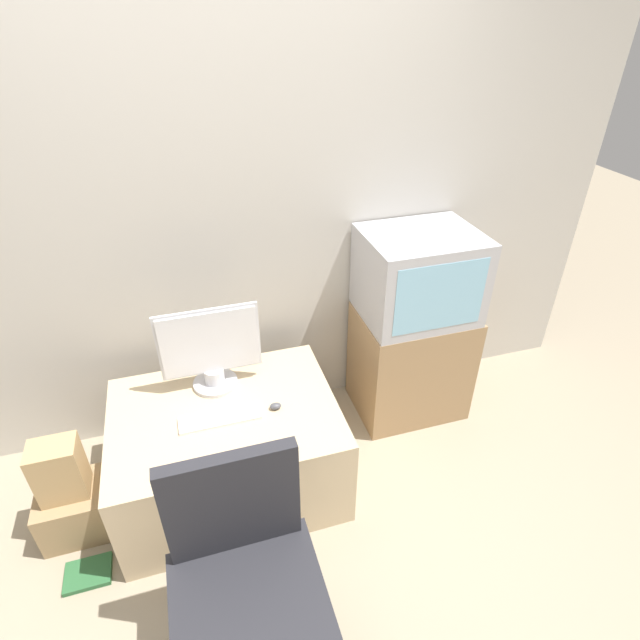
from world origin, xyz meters
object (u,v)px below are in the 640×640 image
at_px(main_monitor, 211,350).
at_px(mouse, 275,406).
at_px(crt_tv, 419,276).
at_px(cardboard_box_lower, 76,509).
at_px(keyboard, 220,418).
at_px(book, 88,573).
at_px(office_chair, 248,595).

relative_size(main_monitor, mouse, 8.86).
distance_m(main_monitor, crt_tv, 1.14).
xyz_separation_m(mouse, cardboard_box_lower, (-0.97, 0.02, -0.40)).
relative_size(mouse, cardboard_box_lower, 0.18).
bearing_deg(main_monitor, mouse, -46.60).
relative_size(keyboard, mouse, 6.81).
bearing_deg(crt_tv, mouse, -157.98).
xyz_separation_m(keyboard, crt_tv, (1.13, 0.35, 0.39)).
bearing_deg(book, mouse, 15.55).
relative_size(mouse, book, 0.28).
relative_size(keyboard, crt_tv, 0.63).
xyz_separation_m(keyboard, mouse, (0.26, -0.00, 0.01)).
bearing_deg(mouse, keyboard, 179.04).
relative_size(main_monitor, office_chair, 0.53).
relative_size(keyboard, cardboard_box_lower, 1.26).
bearing_deg(main_monitor, keyboard, -92.54).
bearing_deg(mouse, crt_tv, 22.02).
height_order(crt_tv, cardboard_box_lower, crt_tv).
bearing_deg(office_chair, crt_tv, 44.38).
height_order(main_monitor, cardboard_box_lower, main_monitor).
bearing_deg(book, main_monitor, 37.58).
bearing_deg(book, office_chair, -38.45).
distance_m(main_monitor, cardboard_box_lower, 0.97).
distance_m(main_monitor, book, 1.10).
height_order(keyboard, cardboard_box_lower, keyboard).
bearing_deg(mouse, book, -164.45).
bearing_deg(book, keyboard, 21.50).
distance_m(mouse, book, 1.08).
bearing_deg(crt_tv, office_chair, -135.62).
bearing_deg(main_monitor, book, -142.42).
bearing_deg(office_chair, main_monitor, 88.43).
bearing_deg(crt_tv, keyboard, -162.90).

